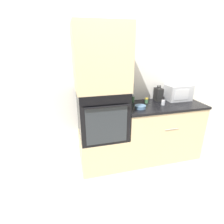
% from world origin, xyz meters
% --- Properties ---
extents(ground_plane, '(12.00, 12.00, 0.00)m').
position_xyz_m(ground_plane, '(0.00, 0.00, 0.00)').
color(ground_plane, beige).
extents(wall_back, '(8.00, 0.05, 2.50)m').
position_xyz_m(wall_back, '(0.00, 0.63, 1.25)').
color(wall_back, silver).
rests_on(wall_back, ground_plane).
extents(oven_cabinet_base, '(0.68, 0.60, 0.50)m').
position_xyz_m(oven_cabinet_base, '(-0.34, 0.30, 0.25)').
color(oven_cabinet_base, beige).
rests_on(oven_cabinet_base, ground_plane).
extents(wall_oven, '(0.66, 0.64, 0.69)m').
position_xyz_m(wall_oven, '(-0.34, 0.30, 0.84)').
color(wall_oven, black).
rests_on(wall_oven, oven_cabinet_base).
extents(oven_cabinet_upper, '(0.68, 0.60, 0.82)m').
position_xyz_m(oven_cabinet_upper, '(-0.34, 0.30, 1.60)').
color(oven_cabinet_upper, beige).
rests_on(oven_cabinet_upper, wall_oven).
extents(counter_unit, '(1.25, 0.63, 0.91)m').
position_xyz_m(counter_unit, '(0.61, 0.30, 0.45)').
color(counter_unit, beige).
rests_on(counter_unit, ground_plane).
extents(microwave, '(0.39, 0.27, 0.25)m').
position_xyz_m(microwave, '(0.96, 0.44, 1.03)').
color(microwave, '#B2B5BA').
rests_on(microwave, counter_unit).
extents(knife_block, '(0.10, 0.15, 0.25)m').
position_xyz_m(knife_block, '(0.63, 0.49, 1.01)').
color(knife_block, black).
rests_on(knife_block, counter_unit).
extents(bowl, '(0.16, 0.16, 0.04)m').
position_xyz_m(bowl, '(0.20, 0.21, 0.93)').
color(bowl, '#517599').
rests_on(bowl, counter_unit).
extents(condiment_jar_near, '(0.06, 0.06, 0.07)m').
position_xyz_m(condiment_jar_near, '(0.60, 0.26, 0.94)').
color(condiment_jar_near, silver).
rests_on(condiment_jar_near, counter_unit).
extents(condiment_jar_mid, '(0.04, 0.04, 0.12)m').
position_xyz_m(condiment_jar_mid, '(0.21, 0.51, 0.96)').
color(condiment_jar_mid, '#427047').
rests_on(condiment_jar_mid, counter_unit).
extents(condiment_jar_far, '(0.06, 0.06, 0.08)m').
position_xyz_m(condiment_jar_far, '(0.39, 0.41, 0.94)').
color(condiment_jar_far, '#427047').
rests_on(condiment_jar_far, counter_unit).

